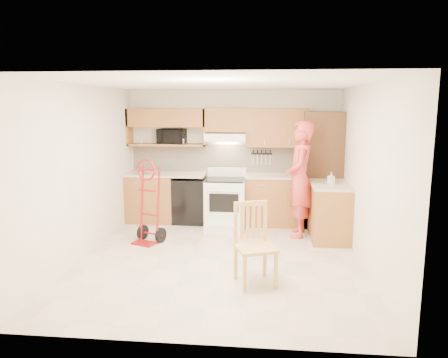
# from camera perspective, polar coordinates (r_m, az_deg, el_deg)

# --- Properties ---
(floor) EXTENTS (4.00, 4.50, 0.02)m
(floor) POSITION_cam_1_polar(r_m,az_deg,el_deg) (6.30, -0.46, -10.78)
(floor) COLOR #C0B6A0
(floor) RESTS_ON ground
(ceiling) EXTENTS (4.00, 4.50, 0.02)m
(ceiling) POSITION_cam_1_polar(r_m,az_deg,el_deg) (5.90, -0.50, 12.76)
(ceiling) COLOR white
(ceiling) RESTS_ON ground
(wall_back) EXTENTS (4.00, 0.02, 2.50)m
(wall_back) POSITION_cam_1_polar(r_m,az_deg,el_deg) (8.20, 1.23, 3.13)
(wall_back) COLOR white
(wall_back) RESTS_ON ground
(wall_front) EXTENTS (4.00, 0.02, 2.50)m
(wall_front) POSITION_cam_1_polar(r_m,az_deg,el_deg) (3.78, -4.20, -4.90)
(wall_front) COLOR white
(wall_front) RESTS_ON ground
(wall_left) EXTENTS (0.02, 4.50, 2.50)m
(wall_left) POSITION_cam_1_polar(r_m,az_deg,el_deg) (6.51, -18.37, 0.85)
(wall_left) COLOR white
(wall_left) RESTS_ON ground
(wall_right) EXTENTS (0.02, 4.50, 2.50)m
(wall_right) POSITION_cam_1_polar(r_m,az_deg,el_deg) (6.10, 18.65, 0.26)
(wall_right) COLOR white
(wall_right) RESTS_ON ground
(backsplash) EXTENTS (3.92, 0.03, 0.55)m
(backsplash) POSITION_cam_1_polar(r_m,az_deg,el_deg) (8.19, 1.22, 2.76)
(backsplash) COLOR beige
(backsplash) RESTS_ON wall_back
(lower_cab_left) EXTENTS (0.90, 0.60, 0.90)m
(lower_cab_left) POSITION_cam_1_polar(r_m,az_deg,el_deg) (8.30, -9.70, -2.53)
(lower_cab_left) COLOR olive
(lower_cab_left) RESTS_ON ground
(dishwasher) EXTENTS (0.60, 0.60, 0.85)m
(dishwasher) POSITION_cam_1_polar(r_m,az_deg,el_deg) (8.14, -4.59, -2.84)
(dishwasher) COLOR black
(dishwasher) RESTS_ON ground
(lower_cab_right) EXTENTS (1.14, 0.60, 0.90)m
(lower_cab_right) POSITION_cam_1_polar(r_m,az_deg,el_deg) (8.01, 6.97, -2.91)
(lower_cab_right) COLOR olive
(lower_cab_right) RESTS_ON ground
(countertop_left) EXTENTS (1.50, 0.63, 0.04)m
(countertop_left) POSITION_cam_1_polar(r_m,az_deg,el_deg) (8.14, -7.76, 0.64)
(countertop_left) COLOR beige
(countertop_left) RESTS_ON lower_cab_left
(countertop_right) EXTENTS (1.14, 0.63, 0.04)m
(countertop_right) POSITION_cam_1_polar(r_m,az_deg,el_deg) (7.92, 7.04, 0.40)
(countertop_right) COLOR beige
(countertop_right) RESTS_ON lower_cab_right
(cab_return_right) EXTENTS (0.60, 1.00, 0.90)m
(cab_return_right) POSITION_cam_1_polar(r_m,az_deg,el_deg) (7.31, 13.95, -4.38)
(cab_return_right) COLOR olive
(cab_return_right) RESTS_ON ground
(countertop_return) EXTENTS (0.63, 1.00, 0.04)m
(countertop_return) POSITION_cam_1_polar(r_m,az_deg,el_deg) (7.21, 14.10, -0.76)
(countertop_return) COLOR beige
(countertop_return) RESTS_ON cab_return_right
(pantry_tall) EXTENTS (0.70, 0.60, 2.10)m
(pantry_tall) POSITION_cam_1_polar(r_m,az_deg,el_deg) (7.96, 12.97, 1.22)
(pantry_tall) COLOR #50331B
(pantry_tall) RESTS_ON ground
(upper_cab_left) EXTENTS (1.50, 0.33, 0.34)m
(upper_cab_left) POSITION_cam_1_polar(r_m,az_deg,el_deg) (8.17, -7.71, 8.15)
(upper_cab_left) COLOR olive
(upper_cab_left) RESTS_ON wall_back
(upper_shelf_mw) EXTENTS (1.50, 0.33, 0.04)m
(upper_shelf_mw) POSITION_cam_1_polar(r_m,az_deg,el_deg) (8.20, -7.63, 4.59)
(upper_shelf_mw) COLOR olive
(upper_shelf_mw) RESTS_ON wall_back
(upper_cab_center) EXTENTS (0.76, 0.33, 0.44)m
(upper_cab_center) POSITION_cam_1_polar(r_m,az_deg,el_deg) (7.99, 0.28, 7.92)
(upper_cab_center) COLOR olive
(upper_cab_center) RESTS_ON wall_back
(upper_cab_right) EXTENTS (1.14, 0.33, 0.70)m
(upper_cab_right) POSITION_cam_1_polar(r_m,az_deg,el_deg) (7.96, 7.15, 6.82)
(upper_cab_right) COLOR olive
(upper_cab_right) RESTS_ON wall_back
(range_hood) EXTENTS (0.76, 0.46, 0.14)m
(range_hood) POSITION_cam_1_polar(r_m,az_deg,el_deg) (7.94, 0.24, 5.66)
(range_hood) COLOR white
(range_hood) RESTS_ON wall_back
(knife_strip) EXTENTS (0.40, 0.05, 0.29)m
(knife_strip) POSITION_cam_1_polar(r_m,az_deg,el_deg) (8.13, 5.07, 2.96)
(knife_strip) COLOR black
(knife_strip) RESTS_ON backsplash
(microwave) EXTENTS (0.54, 0.40, 0.28)m
(microwave) POSITION_cam_1_polar(r_m,az_deg,el_deg) (8.17, -7.04, 5.71)
(microwave) COLOR black
(microwave) RESTS_ON upper_shelf_mw
(range) EXTENTS (0.72, 0.95, 1.06)m
(range) POSITION_cam_1_polar(r_m,az_deg,el_deg) (7.70, 0.16, -2.75)
(range) COLOR white
(range) RESTS_ON ground
(person) EXTENTS (0.53, 0.75, 1.96)m
(person) POSITION_cam_1_polar(r_m,az_deg,el_deg) (7.27, 10.14, -0.05)
(person) COLOR #D64039
(person) RESTS_ON ground
(hand_truck) EXTENTS (0.62, 0.60, 1.24)m
(hand_truck) POSITION_cam_1_polar(r_m,az_deg,el_deg) (6.96, -10.30, -3.52)
(hand_truck) COLOR maroon
(hand_truck) RESTS_ON ground
(dining_chair) EXTENTS (0.60, 0.63, 1.02)m
(dining_chair) POSITION_cam_1_polar(r_m,az_deg,el_deg) (5.33, 4.24, -8.80)
(dining_chair) COLOR tan
(dining_chair) RESTS_ON ground
(soap_bottle) EXTENTS (0.12, 0.12, 0.19)m
(soap_bottle) POSITION_cam_1_polar(r_m,az_deg,el_deg) (7.16, 14.18, 0.12)
(soap_bottle) COLOR white
(soap_bottle) RESTS_ON countertop_return
(bowl) EXTENTS (0.25, 0.25, 0.05)m
(bowl) POSITION_cam_1_polar(r_m,az_deg,el_deg) (8.21, -9.73, 0.98)
(bowl) COLOR white
(bowl) RESTS_ON countertop_left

